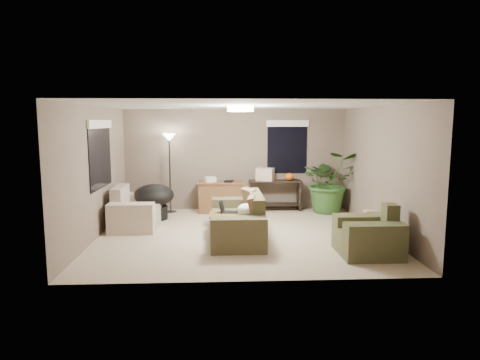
{
  "coord_description": "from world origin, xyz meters",
  "views": [
    {
      "loc": [
        -0.42,
        -8.18,
        2.21
      ],
      "look_at": [
        0.0,
        0.2,
        1.05
      ],
      "focal_mm": 32.0,
      "sensor_mm": 36.0,
      "label": 1
    }
  ],
  "objects_px": {
    "desk": "(221,197)",
    "floor_lamp": "(169,147)",
    "console_table": "(275,193)",
    "houseplant": "(329,188)",
    "loveseat": "(135,212)",
    "papasan_chair": "(154,199)",
    "main_sofa": "(239,222)",
    "armchair": "(369,237)",
    "coffee_table": "(235,217)",
    "cat_scratching_post": "(369,225)"
  },
  "relations": [
    {
      "from": "main_sofa",
      "to": "houseplant",
      "type": "xyz_separation_m",
      "value": [
        2.31,
        2.19,
        0.29
      ]
    },
    {
      "from": "main_sofa",
      "to": "loveseat",
      "type": "bearing_deg",
      "value": 154.26
    },
    {
      "from": "main_sofa",
      "to": "coffee_table",
      "type": "xyz_separation_m",
      "value": [
        -0.06,
        0.23,
        0.06
      ]
    },
    {
      "from": "main_sofa",
      "to": "papasan_chair",
      "type": "bearing_deg",
      "value": 138.02
    },
    {
      "from": "console_table",
      "to": "papasan_chair",
      "type": "bearing_deg",
      "value": -163.95
    },
    {
      "from": "loveseat",
      "to": "houseplant",
      "type": "height_order",
      "value": "houseplant"
    },
    {
      "from": "loveseat",
      "to": "armchair",
      "type": "bearing_deg",
      "value": -27.04
    },
    {
      "from": "main_sofa",
      "to": "desk",
      "type": "relative_size",
      "value": 2.0
    },
    {
      "from": "loveseat",
      "to": "floor_lamp",
      "type": "bearing_deg",
      "value": 66.57
    },
    {
      "from": "desk",
      "to": "houseplant",
      "type": "distance_m",
      "value": 2.65
    },
    {
      "from": "console_table",
      "to": "floor_lamp",
      "type": "relative_size",
      "value": 0.68
    },
    {
      "from": "coffee_table",
      "to": "papasan_chair",
      "type": "distance_m",
      "value": 2.29
    },
    {
      "from": "main_sofa",
      "to": "floor_lamp",
      "type": "distance_m",
      "value": 3.15
    },
    {
      "from": "main_sofa",
      "to": "coffee_table",
      "type": "height_order",
      "value": "main_sofa"
    },
    {
      "from": "coffee_table",
      "to": "cat_scratching_post",
      "type": "relative_size",
      "value": 2.0
    },
    {
      "from": "main_sofa",
      "to": "cat_scratching_post",
      "type": "relative_size",
      "value": 4.4
    },
    {
      "from": "coffee_table",
      "to": "console_table",
      "type": "bearing_deg",
      "value": 64.37
    },
    {
      "from": "armchair",
      "to": "coffee_table",
      "type": "distance_m",
      "value": 2.57
    },
    {
      "from": "main_sofa",
      "to": "floor_lamp",
      "type": "relative_size",
      "value": 1.15
    },
    {
      "from": "coffee_table",
      "to": "desk",
      "type": "bearing_deg",
      "value": 97.43
    },
    {
      "from": "desk",
      "to": "floor_lamp",
      "type": "distance_m",
      "value": 1.73
    },
    {
      "from": "coffee_table",
      "to": "houseplant",
      "type": "bearing_deg",
      "value": 39.68
    },
    {
      "from": "armchair",
      "to": "papasan_chair",
      "type": "relative_size",
      "value": 0.84
    },
    {
      "from": "cat_scratching_post",
      "to": "coffee_table",
      "type": "bearing_deg",
      "value": 174.88
    },
    {
      "from": "coffee_table",
      "to": "papasan_chair",
      "type": "bearing_deg",
      "value": 141.19
    },
    {
      "from": "console_table",
      "to": "houseplant",
      "type": "xyz_separation_m",
      "value": [
        1.29,
        -0.29,
        0.15
      ]
    },
    {
      "from": "desk",
      "to": "floor_lamp",
      "type": "xyz_separation_m",
      "value": [
        -1.22,
        0.09,
        1.22
      ]
    },
    {
      "from": "armchair",
      "to": "houseplant",
      "type": "bearing_deg",
      "value": 86.63
    },
    {
      "from": "loveseat",
      "to": "desk",
      "type": "xyz_separation_m",
      "value": [
        1.81,
        1.28,
        0.08
      ]
    },
    {
      "from": "floor_lamp",
      "to": "loveseat",
      "type": "bearing_deg",
      "value": -113.43
    },
    {
      "from": "loveseat",
      "to": "floor_lamp",
      "type": "height_order",
      "value": "floor_lamp"
    },
    {
      "from": "console_table",
      "to": "houseplant",
      "type": "height_order",
      "value": "houseplant"
    },
    {
      "from": "houseplant",
      "to": "console_table",
      "type": "bearing_deg",
      "value": 167.45
    },
    {
      "from": "loveseat",
      "to": "desk",
      "type": "distance_m",
      "value": 2.22
    },
    {
      "from": "loveseat",
      "to": "floor_lamp",
      "type": "distance_m",
      "value": 1.98
    },
    {
      "from": "desk",
      "to": "console_table",
      "type": "relative_size",
      "value": 0.85
    },
    {
      "from": "desk",
      "to": "console_table",
      "type": "distance_m",
      "value": 1.37
    },
    {
      "from": "floor_lamp",
      "to": "console_table",
      "type": "bearing_deg",
      "value": 1.75
    },
    {
      "from": "floor_lamp",
      "to": "houseplant",
      "type": "xyz_separation_m",
      "value": [
        3.87,
        -0.21,
        -1.01
      ]
    },
    {
      "from": "houseplant",
      "to": "coffee_table",
      "type": "bearing_deg",
      "value": -140.32
    },
    {
      "from": "papasan_chair",
      "to": "floor_lamp",
      "type": "bearing_deg",
      "value": 69.14
    },
    {
      "from": "main_sofa",
      "to": "loveseat",
      "type": "distance_m",
      "value": 2.39
    },
    {
      "from": "console_table",
      "to": "cat_scratching_post",
      "type": "xyz_separation_m",
      "value": [
        1.51,
        -2.49,
        -0.22
      ]
    },
    {
      "from": "loveseat",
      "to": "desk",
      "type": "bearing_deg",
      "value": 35.16
    },
    {
      "from": "main_sofa",
      "to": "console_table",
      "type": "height_order",
      "value": "main_sofa"
    },
    {
      "from": "console_table",
      "to": "houseplant",
      "type": "distance_m",
      "value": 1.33
    },
    {
      "from": "armchair",
      "to": "floor_lamp",
      "type": "relative_size",
      "value": 0.52
    },
    {
      "from": "armchair",
      "to": "desk",
      "type": "distance_m",
      "value": 4.23
    },
    {
      "from": "coffee_table",
      "to": "papasan_chair",
      "type": "relative_size",
      "value": 0.84
    },
    {
      "from": "main_sofa",
      "to": "desk",
      "type": "distance_m",
      "value": 2.34
    }
  ]
}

